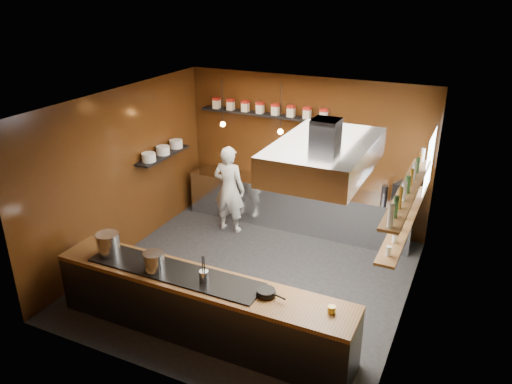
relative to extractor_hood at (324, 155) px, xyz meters
The scene contains 26 objects.
floor 2.85m from the extractor_hood, 162.90° to the left, with size 5.00×5.00×0.00m, color black.
back_wall 3.33m from the extractor_hood, 114.15° to the left, with size 5.00×5.00×0.00m, color #321709.
left_wall 3.95m from the extractor_hood, behind, with size 5.00×5.00×0.00m, color #321709.
right_wall 1.62m from the extractor_hood, 18.43° to the left, with size 5.00×5.00×0.00m, color brown.
ceiling 1.45m from the extractor_hood, 162.90° to the left, with size 5.00×5.00×0.00m, color silver.
window_pane 2.47m from the extractor_hood, 61.29° to the left, with size 1.00×1.00×0.00m, color white.
prep_counter 3.54m from the extractor_hood, 116.83° to the left, with size 4.60×0.65×0.90m, color silver.
pass_counter 2.70m from the extractor_hood, 137.38° to the right, with size 4.40×0.72×0.94m.
tin_shelf 3.54m from the extractor_hood, 128.56° to the left, with size 2.60×0.26×0.04m, color black.
plate_shelf 4.02m from the extractor_hood, 158.96° to the left, with size 0.30×1.40×0.04m, color black.
bottle_shelf_upper 1.38m from the extractor_hood, 33.94° to the left, with size 0.26×2.80×0.04m, color brown.
bottle_shelf_lower 1.64m from the extractor_hood, 33.94° to the left, with size 0.26×2.80×0.04m, color brown.
extractor_hood is the anchor object (origin of this frame).
pendant_left 3.44m from the extractor_hood, 142.13° to the left, with size 0.10×0.10×0.95m.
pendant_right 2.60m from the extractor_hood, 125.54° to the left, with size 0.10×0.10×0.95m.
storage_tins 3.44m from the extractor_hood, 126.60° to the left, with size 2.43×0.13×0.22m.
plate_stacks 3.99m from the extractor_hood, 158.96° to the left, with size 0.26×1.16×0.16m.
bottles 1.33m from the extractor_hood, 33.94° to the left, with size 0.06×2.66×0.24m.
wine_glasses 1.59m from the extractor_hood, 33.94° to the left, with size 0.07×2.37×0.13m.
stockpot_large 3.38m from the extractor_hood, 157.01° to the right, with size 0.33×0.33×0.33m, color silver.
stockpot_small 2.74m from the extractor_hood, 146.43° to the right, with size 0.29×0.29×0.27m, color #B8BBC0.
utensil_crock 2.27m from the extractor_hood, 133.35° to the right, with size 0.13×0.13×0.16m, color #B2B4B9.
frying_pan 1.95m from the extractor_hood, 105.04° to the right, with size 0.43×0.26×0.06m.
butter_jar 2.00m from the extractor_hood, 64.34° to the right, with size 0.10×0.10×0.09m, color gold.
espresso_machine 3.03m from the extractor_hood, 72.64° to the left, with size 0.39×0.37×0.39m, color black.
chef 3.47m from the extractor_hood, 143.11° to the left, with size 0.64×0.42×1.76m, color white.
Camera 1 is at (3.15, -6.48, 4.65)m, focal length 35.00 mm.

